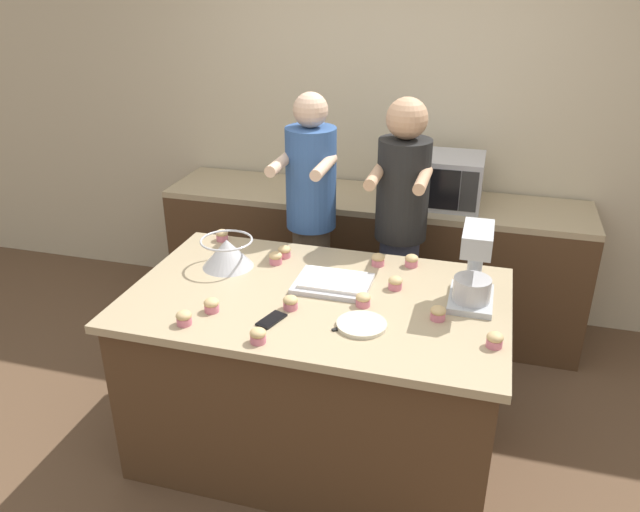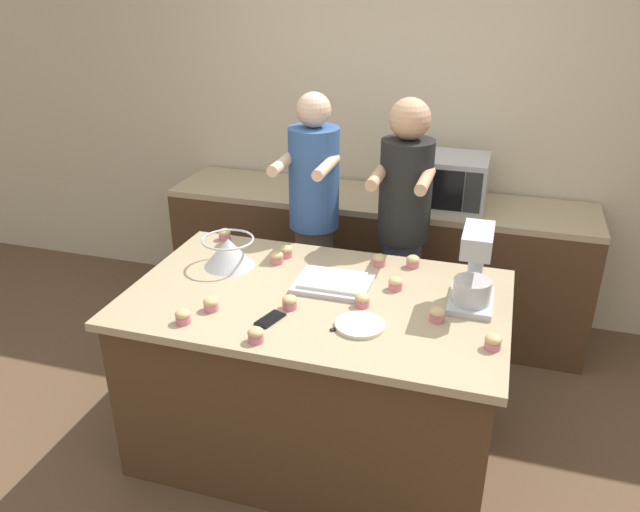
# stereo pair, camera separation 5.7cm
# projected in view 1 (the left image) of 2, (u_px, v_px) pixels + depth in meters

# --- Properties ---
(ground_plane) EXTENTS (16.00, 16.00, 0.00)m
(ground_plane) POSITION_uv_depth(u_px,v_px,m) (317.00, 442.00, 3.34)
(ground_plane) COLOR brown
(back_wall) EXTENTS (10.00, 0.06, 2.70)m
(back_wall) POSITION_uv_depth(u_px,v_px,m) (386.00, 122.00, 4.26)
(back_wall) COLOR beige
(back_wall) RESTS_ON ground_plane
(island_counter) EXTENTS (1.79, 1.09, 0.90)m
(island_counter) POSITION_uv_depth(u_px,v_px,m) (317.00, 373.00, 3.15)
(island_counter) COLOR #4C331E
(island_counter) RESTS_ON ground_plane
(back_counter) EXTENTS (2.80, 0.60, 0.93)m
(back_counter) POSITION_uv_depth(u_px,v_px,m) (371.00, 260.00, 4.33)
(back_counter) COLOR #4C331E
(back_counter) RESTS_ON ground_plane
(person_left) EXTENTS (0.31, 0.49, 1.70)m
(person_left) POSITION_uv_depth(u_px,v_px,m) (311.00, 226.00, 3.72)
(person_left) COLOR brown
(person_left) RESTS_ON ground_plane
(person_right) EXTENTS (0.32, 0.49, 1.70)m
(person_right) POSITION_uv_depth(u_px,v_px,m) (400.00, 234.00, 3.59)
(person_right) COLOR #33384C
(person_right) RESTS_ON ground_plane
(stand_mixer) EXTENTS (0.20, 0.30, 0.38)m
(stand_mixer) POSITION_uv_depth(u_px,v_px,m) (474.00, 270.00, 2.83)
(stand_mixer) COLOR #B2B7BC
(stand_mixer) RESTS_ON island_counter
(mixing_bowl) EXTENTS (0.27, 0.27, 0.15)m
(mixing_bowl) POSITION_uv_depth(u_px,v_px,m) (227.00, 252.00, 3.21)
(mixing_bowl) COLOR #BCBCC1
(mixing_bowl) RESTS_ON island_counter
(baking_tray) EXTENTS (0.36, 0.29, 0.04)m
(baking_tray) POSITION_uv_depth(u_px,v_px,m) (333.00, 282.00, 3.04)
(baking_tray) COLOR #BCBCC1
(baking_tray) RESTS_ON island_counter
(microwave_oven) EXTENTS (0.51, 0.40, 0.31)m
(microwave_oven) POSITION_uv_depth(u_px,v_px,m) (442.00, 179.00, 3.96)
(microwave_oven) COLOR #B7B7BC
(microwave_oven) RESTS_ON back_counter
(cell_phone) EXTENTS (0.11, 0.16, 0.01)m
(cell_phone) POSITION_uv_depth(u_px,v_px,m) (272.00, 320.00, 2.74)
(cell_phone) COLOR black
(cell_phone) RESTS_ON island_counter
(small_plate) EXTENTS (0.22, 0.22, 0.02)m
(small_plate) POSITION_uv_depth(u_px,v_px,m) (362.00, 325.00, 2.70)
(small_plate) COLOR beige
(small_plate) RESTS_ON island_counter
(knife) EXTENTS (0.17, 0.17, 0.01)m
(knife) POSITION_uv_depth(u_px,v_px,m) (351.00, 325.00, 2.71)
(knife) COLOR #BCBCC1
(knife) RESTS_ON island_counter
(cupcake_0) EXTENTS (0.07, 0.07, 0.07)m
(cupcake_0) POSITION_uv_depth(u_px,v_px,m) (378.00, 259.00, 3.24)
(cupcake_0) COLOR #D17084
(cupcake_0) RESTS_ON island_counter
(cupcake_1) EXTENTS (0.07, 0.07, 0.07)m
(cupcake_1) POSITION_uv_depth(u_px,v_px,m) (438.00, 313.00, 2.74)
(cupcake_1) COLOR #D17084
(cupcake_1) RESTS_ON island_counter
(cupcake_2) EXTENTS (0.07, 0.07, 0.07)m
(cupcake_2) POSITION_uv_depth(u_px,v_px,m) (412.00, 260.00, 3.23)
(cupcake_2) COLOR #D17084
(cupcake_2) RESTS_ON island_counter
(cupcake_3) EXTENTS (0.07, 0.07, 0.07)m
(cupcake_3) POSITION_uv_depth(u_px,v_px,m) (222.00, 235.00, 3.54)
(cupcake_3) COLOR #D17084
(cupcake_3) RESTS_ON island_counter
(cupcake_4) EXTENTS (0.07, 0.07, 0.07)m
(cupcake_4) POSITION_uv_depth(u_px,v_px,m) (184.00, 318.00, 2.71)
(cupcake_4) COLOR #D17084
(cupcake_4) RESTS_ON island_counter
(cupcake_5) EXTENTS (0.07, 0.07, 0.07)m
(cupcake_5) POSITION_uv_depth(u_px,v_px,m) (363.00, 300.00, 2.85)
(cupcake_5) COLOR #D17084
(cupcake_5) RESTS_ON island_counter
(cupcake_6) EXTENTS (0.07, 0.07, 0.07)m
(cupcake_6) POSITION_uv_depth(u_px,v_px,m) (284.00, 251.00, 3.33)
(cupcake_6) COLOR #D17084
(cupcake_6) RESTS_ON island_counter
(cupcake_7) EXTENTS (0.07, 0.07, 0.07)m
(cupcake_7) POSITION_uv_depth(u_px,v_px,m) (258.00, 335.00, 2.58)
(cupcake_7) COLOR #D17084
(cupcake_7) RESTS_ON island_counter
(cupcake_8) EXTENTS (0.07, 0.07, 0.07)m
(cupcake_8) POSITION_uv_depth(u_px,v_px,m) (290.00, 302.00, 2.83)
(cupcake_8) COLOR #D17084
(cupcake_8) RESTS_ON island_counter
(cupcake_9) EXTENTS (0.07, 0.07, 0.07)m
(cupcake_9) POSITION_uv_depth(u_px,v_px,m) (276.00, 258.00, 3.26)
(cupcake_9) COLOR #D17084
(cupcake_9) RESTS_ON island_counter
(cupcake_10) EXTENTS (0.07, 0.07, 0.07)m
(cupcake_10) POSITION_uv_depth(u_px,v_px,m) (211.00, 305.00, 2.81)
(cupcake_10) COLOR #D17084
(cupcake_10) RESTS_ON island_counter
(cupcake_11) EXTENTS (0.07, 0.07, 0.07)m
(cupcake_11) POSITION_uv_depth(u_px,v_px,m) (495.00, 340.00, 2.55)
(cupcake_11) COLOR #D17084
(cupcake_11) RESTS_ON island_counter
(cupcake_12) EXTENTS (0.07, 0.07, 0.07)m
(cupcake_12) POSITION_uv_depth(u_px,v_px,m) (395.00, 283.00, 3.01)
(cupcake_12) COLOR #D17084
(cupcake_12) RESTS_ON island_counter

